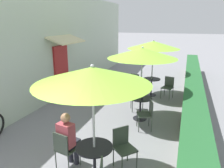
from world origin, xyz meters
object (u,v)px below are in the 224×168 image
(cafe_chair_far_right, at_px, (168,86))
(coffee_cup_far, at_px, (152,77))
(patio_umbrella_mid, at_px, (142,53))
(coffee_cup_mid, at_px, (142,98))
(seated_patron_near_left, at_px, (68,138))
(cafe_chair_mid_right, at_px, (147,113))
(cafe_chair_near_back, at_px, (123,145))
(cafe_chair_mid_left, at_px, (135,96))
(cafe_chair_far_left, at_px, (136,81))
(patio_table_near, at_px, (94,157))
(patio_table_far, at_px, (151,84))
(patio_table_mid, at_px, (140,104))
(patio_umbrella_far, at_px, (153,45))
(patio_umbrella_near, at_px, (92,76))
(cafe_chair_near_left, at_px, (65,147))

(cafe_chair_far_right, xyz_separation_m, coffee_cup_far, (-0.71, 0.19, 0.25))
(patio_umbrella_mid, xyz_separation_m, coffee_cup_mid, (0.08, -0.15, -1.35))
(seated_patron_near_left, bearing_deg, cafe_chair_mid_right, 72.74)
(coffee_cup_far, bearing_deg, cafe_chair_near_back, -87.44)
(cafe_chair_near_back, height_order, cafe_chair_mid_left, same)
(coffee_cup_far, bearing_deg, cafe_chair_far_left, 174.53)
(patio_table_near, distance_m, cafe_chair_far_right, 5.46)
(cafe_chair_near_back, height_order, cafe_chair_mid_right, same)
(seated_patron_near_left, distance_m, cafe_chair_far_left, 5.47)
(patio_table_near, distance_m, cafe_chair_mid_right, 2.48)
(cafe_chair_near_back, bearing_deg, patio_table_far, -135.40)
(coffee_cup_mid, distance_m, cafe_chair_far_left, 2.89)
(patio_table_mid, distance_m, cafe_chair_far_left, 2.71)
(patio_table_mid, distance_m, patio_umbrella_far, 2.96)
(coffee_cup_far, bearing_deg, patio_umbrella_far, -76.49)
(patio_table_mid, bearing_deg, cafe_chair_mid_right, -62.32)
(patio_umbrella_near, xyz_separation_m, coffee_cup_mid, (0.33, 2.89, -1.35))
(seated_patron_near_left, height_order, patio_umbrella_mid, patio_umbrella_mid)
(patio_table_near, height_order, patio_umbrella_near, patio_umbrella_near)
(cafe_chair_near_back, distance_m, patio_table_far, 4.95)
(coffee_cup_far, bearing_deg, cafe_chair_far_right, -15.33)
(patio_umbrella_mid, xyz_separation_m, cafe_chair_mid_right, (0.33, -0.62, -1.60))
(seated_patron_near_left, relative_size, patio_umbrella_mid, 0.54)
(cafe_chair_mid_right, height_order, patio_umbrella_far, patio_umbrella_far)
(cafe_chair_far_left, xyz_separation_m, cafe_chair_far_right, (1.38, -0.26, 0.00))
(patio_table_far, height_order, coffee_cup_far, coffee_cup_far)
(patio_table_near, xyz_separation_m, patio_umbrella_mid, (0.26, 3.04, 1.61))
(seated_patron_near_left, xyz_separation_m, cafe_chair_mid_right, (1.26, 2.23, -0.17))
(cafe_chair_mid_right, bearing_deg, patio_umbrella_far, -14.49)
(patio_umbrella_near, height_order, cafe_chair_mid_right, patio_umbrella_near)
(patio_umbrella_near, relative_size, cafe_chair_near_back, 2.66)
(coffee_cup_mid, bearing_deg, patio_umbrella_far, 92.81)
(patio_umbrella_mid, relative_size, cafe_chair_far_left, 2.66)
(patio_umbrella_near, relative_size, cafe_chair_far_left, 2.66)
(patio_umbrella_near, xyz_separation_m, cafe_chair_far_right, (0.90, 5.39, -1.60))
(cafe_chair_near_left, xyz_separation_m, coffee_cup_far, (0.89, 5.51, 0.25))
(patio_table_near, xyz_separation_m, seated_patron_near_left, (-0.68, 0.18, 0.18))
(patio_table_near, xyz_separation_m, cafe_chair_mid_left, (-0.07, 3.66, 0.01))
(cafe_chair_mid_right, relative_size, patio_table_far, 1.21)
(cafe_chair_far_left, bearing_deg, patio_table_far, 6.24)
(patio_umbrella_mid, relative_size, patio_table_far, 3.22)
(cafe_chair_mid_right, bearing_deg, patio_table_mid, 6.24)
(patio_table_near, height_order, cafe_chair_mid_left, cafe_chair_mid_left)
(cafe_chair_mid_left, bearing_deg, patio_table_far, 150.11)
(cafe_chair_near_left, bearing_deg, coffee_cup_mid, 82.02)
(cafe_chair_near_left, relative_size, cafe_chair_far_left, 1.00)
(patio_table_far, bearing_deg, patio_umbrella_mid, -88.81)
(cafe_chair_mid_right, relative_size, coffee_cup_mid, 9.67)
(cafe_chair_near_left, distance_m, cafe_chair_far_right, 5.55)
(patio_table_mid, distance_m, coffee_cup_mid, 0.31)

